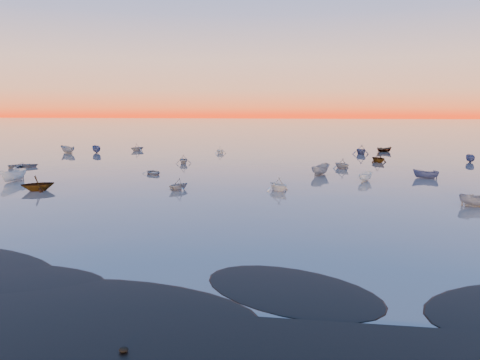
# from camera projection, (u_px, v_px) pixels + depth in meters

# --- Properties ---
(ground) EXTENTS (600.00, 600.00, 0.00)m
(ground) POSITION_uv_depth(u_px,v_px,m) (277.00, 144.00, 122.64)
(ground) COLOR #675C56
(ground) RESTS_ON ground
(mud_lobes) EXTENTS (140.00, 6.00, 0.07)m
(mud_lobes) POSITION_uv_depth(u_px,v_px,m) (145.00, 293.00, 23.85)
(mud_lobes) COLOR black
(mud_lobes) RESTS_ON ground
(moored_fleet) EXTENTS (124.00, 58.00, 1.20)m
(moored_fleet) POSITION_uv_depth(u_px,v_px,m) (258.00, 166.00, 76.67)
(moored_fleet) COLOR silver
(moored_fleet) RESTS_ON ground
(boat_near_left) EXTENTS (3.87, 3.26, 0.91)m
(boat_near_left) POSITION_uv_depth(u_px,v_px,m) (153.00, 174.00, 66.61)
(boat_near_left) COLOR slate
(boat_near_left) RESTS_ON ground
(boat_near_center) EXTENTS (1.80, 3.82, 1.29)m
(boat_near_center) POSITION_uv_depth(u_px,v_px,m) (479.00, 206.00, 44.84)
(boat_near_center) COLOR slate
(boat_near_center) RESTS_ON ground
(boat_near_right) EXTENTS (3.68, 3.35, 1.21)m
(boat_near_right) POSITION_uv_depth(u_px,v_px,m) (278.00, 191.00, 53.40)
(boat_near_right) COLOR silver
(boat_near_right) RESTS_ON ground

